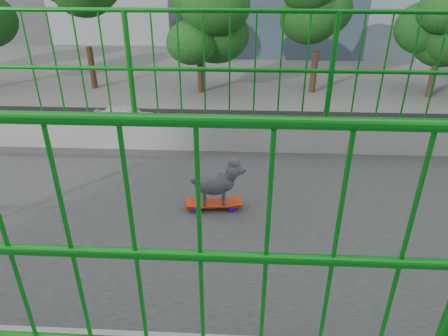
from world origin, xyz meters
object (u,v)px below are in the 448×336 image
at_px(car_4, 126,117).
at_px(car_3, 68,138).
at_px(skateboard, 214,204).
at_px(poodle, 217,181).

bearing_deg(car_4, car_3, 147.30).
distance_m(skateboard, car_3, 18.71).
bearing_deg(car_4, poodle, -160.74).
xyz_separation_m(skateboard, car_4, (-18.60, -6.47, -6.40)).
height_order(poodle, car_4, poodle).
relative_size(poodle, car_3, 0.09).
xyz_separation_m(skateboard, car_3, (-15.40, -8.53, -6.35)).
xyz_separation_m(skateboard, poodle, (-0.00, 0.02, 0.21)).
relative_size(poodle, car_4, 0.12).
bearing_deg(poodle, car_4, -166.45).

